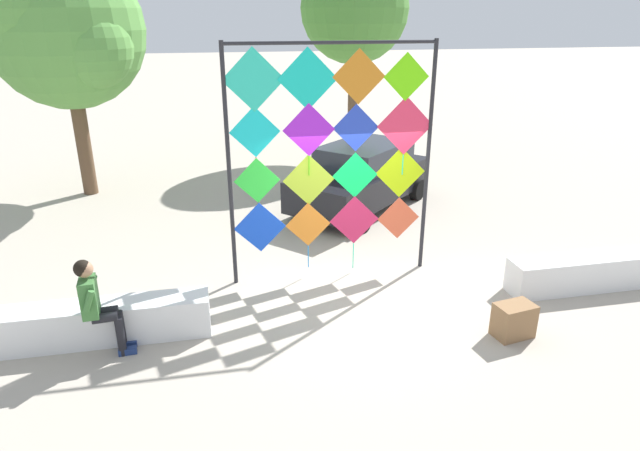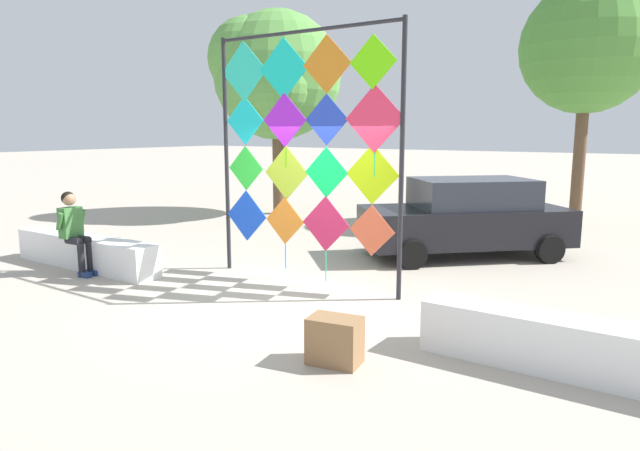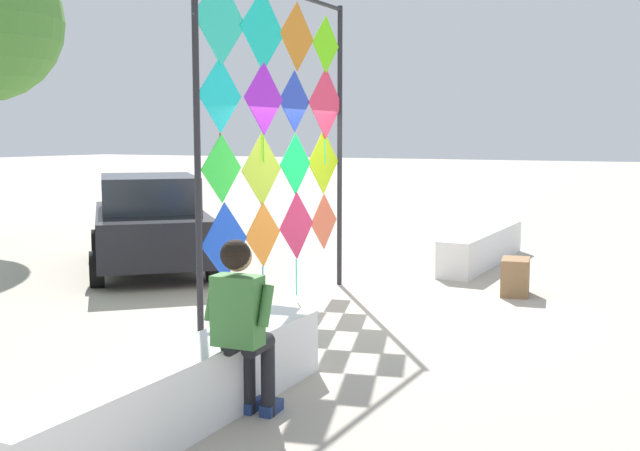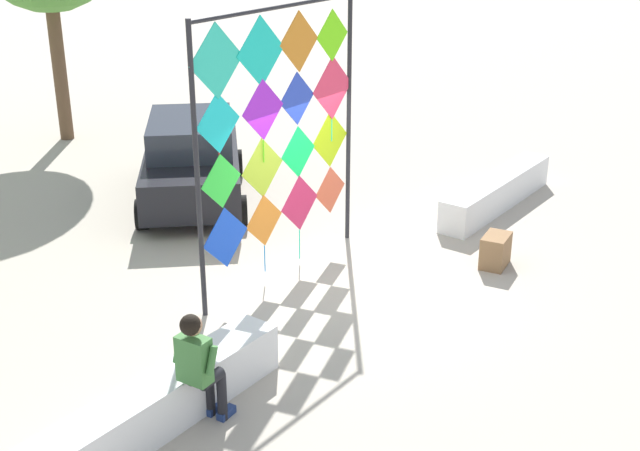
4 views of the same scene
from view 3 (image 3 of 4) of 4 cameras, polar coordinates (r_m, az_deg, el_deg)
ground at (r=9.58m, az=2.72°, el=-6.32°), size 120.00×120.00×0.00m
plaza_ledge_left at (r=5.83m, az=-10.48°, el=-12.13°), size 3.45×0.52×0.57m
plaza_ledge_right at (r=13.23m, az=12.05°, el=-1.58°), size 3.45×0.52×0.57m
kite_display_rack at (r=9.49m, az=-3.07°, el=7.59°), size 3.44×0.10×3.97m
seated_vendor at (r=5.71m, az=-5.77°, el=-6.82°), size 0.64×0.53×1.42m
parked_car at (r=12.72m, az=-12.60°, el=0.28°), size 4.00×3.90×1.52m
cardboard_box_large at (r=10.75m, az=14.38°, el=-3.73°), size 0.60×0.45×0.50m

